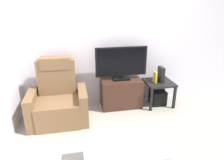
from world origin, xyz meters
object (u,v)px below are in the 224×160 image
(tv_stand, at_px, (121,93))
(subwoofer_box, at_px, (158,97))
(coffee_table, at_px, (123,147))
(television, at_px, (121,63))
(recliner_armchair, at_px, (58,100))
(game_console, at_px, (161,74))
(side_table, at_px, (159,85))
(book_upright, at_px, (155,77))
(cell_phone, at_px, (128,144))

(tv_stand, distance_m, subwoofer_box, 0.77)
(tv_stand, xyz_separation_m, coffee_table, (-0.39, -1.67, 0.10))
(tv_stand, height_order, television, television)
(tv_stand, xyz_separation_m, subwoofer_box, (0.75, -0.07, -0.14))
(recliner_armchair, bearing_deg, game_console, 4.56)
(side_table, distance_m, coffee_table, 1.97)
(tv_stand, distance_m, coffee_table, 1.71)
(television, distance_m, subwoofer_box, 1.07)
(recliner_armchair, height_order, game_console, recliner_armchair)
(tv_stand, bearing_deg, book_upright, -7.52)
(side_table, height_order, coffee_table, side_table)
(recliner_armchair, height_order, cell_phone, recliner_armchair)
(cell_phone, bearing_deg, subwoofer_box, 64.53)
(recliner_armchair, xyz_separation_m, side_table, (1.94, 0.20, 0.04))
(side_table, xyz_separation_m, game_console, (0.04, 0.01, 0.23))
(tv_stand, xyz_separation_m, side_table, (0.75, -0.07, 0.13))
(recliner_armchair, bearing_deg, cell_phone, -59.95)
(side_table, relative_size, coffee_table, 0.60)
(tv_stand, relative_size, subwoofer_box, 2.69)
(recliner_armchair, xyz_separation_m, cell_phone, (0.86, -1.40, 0.03))
(tv_stand, height_order, subwoofer_box, tv_stand)
(coffee_table, xyz_separation_m, cell_phone, (0.06, -0.00, 0.03))
(book_upright, xyz_separation_m, game_console, (0.14, 0.03, 0.04))
(subwoofer_box, relative_size, game_console, 0.99)
(recliner_armchair, bearing_deg, television, 12.08)
(game_console, height_order, coffee_table, game_console)
(recliner_armchair, bearing_deg, coffee_table, -61.84)
(television, height_order, subwoofer_box, television)
(game_console, bearing_deg, tv_stand, 175.92)
(recliner_armchair, relative_size, book_upright, 4.97)
(television, xyz_separation_m, book_upright, (0.65, -0.11, -0.30))
(recliner_armchair, xyz_separation_m, game_console, (1.97, 0.21, 0.26))
(book_upright, height_order, game_console, game_console)
(tv_stand, bearing_deg, recliner_armchair, -167.13)
(subwoofer_box, bearing_deg, tv_stand, 174.98)
(tv_stand, distance_m, book_upright, 0.73)
(game_console, distance_m, cell_phone, 1.97)
(book_upright, bearing_deg, side_table, 11.31)
(television, xyz_separation_m, side_table, (0.75, -0.09, -0.48))
(subwoofer_box, relative_size, book_upright, 1.33)
(side_table, xyz_separation_m, subwoofer_box, (0.00, 0.00, -0.26))
(television, xyz_separation_m, cell_phone, (-0.32, -1.69, -0.49))
(television, height_order, book_upright, television)
(book_upright, bearing_deg, tv_stand, 172.48)
(book_upright, xyz_separation_m, cell_phone, (-0.98, -1.58, -0.19))
(tv_stand, bearing_deg, television, 90.00)
(coffee_table, bearing_deg, book_upright, 56.64)
(subwoofer_box, distance_m, cell_phone, 1.95)
(side_table, bearing_deg, subwoofer_box, 26.57)
(side_table, xyz_separation_m, coffee_table, (-1.14, -1.60, -0.03))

